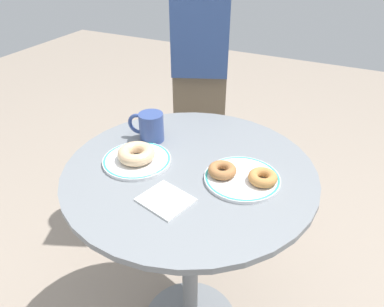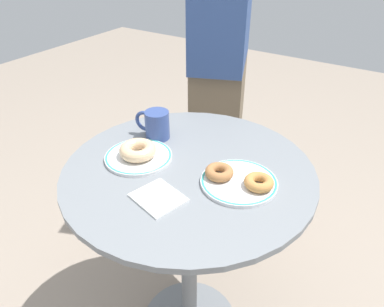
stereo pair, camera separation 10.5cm
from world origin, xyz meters
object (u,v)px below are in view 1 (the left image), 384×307
at_px(person_figure, 201,68).
at_px(paper_napkin, 166,200).
at_px(cafe_table, 190,227).
at_px(plate_left, 137,160).
at_px(donut_glazed, 136,154).
at_px(coffee_mug, 150,127).
at_px(donut_old_fashioned, 263,177).
at_px(donut_cinnamon, 223,169).
at_px(plate_right, 242,178).

bearing_deg(person_figure, paper_napkin, -71.25).
xyz_separation_m(cafe_table, person_figure, (-0.27, 0.66, 0.27)).
height_order(plate_left, donut_glazed, donut_glazed).
xyz_separation_m(paper_napkin, coffee_mug, (-0.20, 0.25, 0.04)).
bearing_deg(donut_old_fashioned, person_figure, 126.43).
relative_size(plate_left, person_figure, 0.12).
height_order(donut_glazed, coffee_mug, coffee_mug).
relative_size(donut_cinnamon, paper_napkin, 0.64).
xyz_separation_m(plate_right, donut_cinnamon, (-0.05, -0.01, 0.02)).
height_order(donut_glazed, paper_napkin, donut_glazed).
relative_size(paper_napkin, person_figure, 0.07).
height_order(plate_left, donut_old_fashioned, donut_old_fashioned).
bearing_deg(plate_right, cafe_table, -175.52).
bearing_deg(paper_napkin, plate_left, 144.05).
bearing_deg(donut_cinnamon, donut_glazed, -170.12).
bearing_deg(plate_right, donut_glazed, -170.49).
bearing_deg(coffee_mug, donut_old_fashioned, -11.01).
relative_size(donut_old_fashioned, person_figure, 0.05).
xyz_separation_m(donut_old_fashioned, person_figure, (-0.48, 0.65, 0.02)).
relative_size(plate_right, paper_napkin, 1.71).
xyz_separation_m(donut_old_fashioned, coffee_mug, (-0.40, 0.08, 0.02)).
distance_m(cafe_table, plate_right, 0.28).
bearing_deg(donut_glazed, plate_left, 119.59).
height_order(cafe_table, plate_right, plate_right).
bearing_deg(plate_left, cafe_table, 13.71).
relative_size(donut_glazed, donut_cinnamon, 1.40).
bearing_deg(plate_left, donut_cinnamon, 9.45).
bearing_deg(person_figure, cafe_table, -67.94).
distance_m(cafe_table, donut_old_fashioned, 0.33).
bearing_deg(cafe_table, donut_cinnamon, 2.65).
xyz_separation_m(coffee_mug, person_figure, (-0.08, 0.57, -0.00)).
height_order(donut_cinnamon, paper_napkin, donut_cinnamon).
bearing_deg(cafe_table, donut_glazed, -165.58).
bearing_deg(plate_left, donut_old_fashioned, 8.33).
xyz_separation_m(donut_glazed, donut_old_fashioned, (0.36, 0.06, -0.01)).
distance_m(plate_left, person_figure, 0.71).
relative_size(paper_napkin, coffee_mug, 1.02).
relative_size(plate_left, plate_right, 0.96).
relative_size(cafe_table, plate_right, 3.65).
relative_size(plate_left, donut_old_fashioned, 2.56).
bearing_deg(donut_old_fashioned, donut_glazed, -171.38).
relative_size(donut_cinnamon, coffee_mug, 0.65).
bearing_deg(cafe_table, plate_right, 4.48).
bearing_deg(cafe_table, coffee_mug, 153.52).
height_order(plate_left, plate_right, same).
relative_size(cafe_table, donut_glazed, 6.94).
height_order(donut_old_fashioned, coffee_mug, coffee_mug).
distance_m(coffee_mug, person_figure, 0.58).
height_order(donut_glazed, donut_cinnamon, donut_glazed).
xyz_separation_m(donut_glazed, coffee_mug, (-0.03, 0.13, 0.02)).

